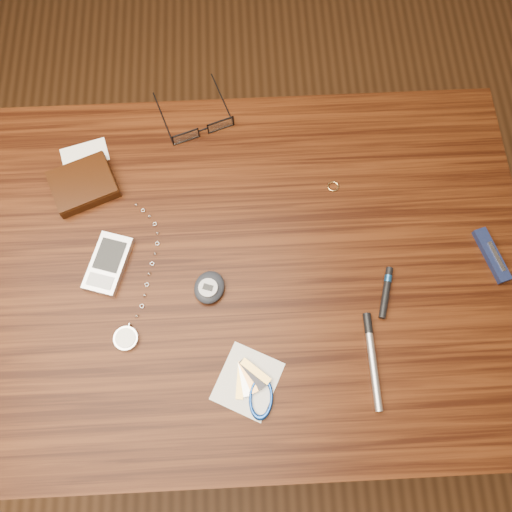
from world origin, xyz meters
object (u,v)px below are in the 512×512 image
at_px(desk, 247,283).
at_px(pocket_watch, 127,333).
at_px(wallet_and_card, 83,184).
at_px(pda_phone, 108,264).
at_px(notepad_keys, 254,389).
at_px(silver_pen, 372,353).
at_px(pedometer, 209,287).
at_px(pocket_knife, 492,255).
at_px(eyeglasses, 202,128).

relative_size(desk, pocket_watch, 3.75).
bearing_deg(wallet_and_card, pda_phone, -71.59).
xyz_separation_m(notepad_keys, silver_pen, (0.19, 0.05, 0.00)).
relative_size(pedometer, silver_pen, 0.46).
bearing_deg(silver_pen, pda_phone, 158.19).
distance_m(pda_phone, notepad_keys, 0.33).
bearing_deg(pedometer, desk, 29.62).
height_order(wallet_and_card, pedometer, same).
distance_m(pocket_knife, silver_pen, 0.28).
relative_size(desk, notepad_keys, 7.64).
xyz_separation_m(pda_phone, pedometer, (0.17, -0.05, 0.00)).
bearing_deg(notepad_keys, pda_phone, 137.61).
distance_m(eyeglasses, pda_phone, 0.31).
distance_m(desk, pda_phone, 0.26).
distance_m(eyeglasses, pocket_watch, 0.41).
relative_size(wallet_and_card, eyeglasses, 1.04).
height_order(notepad_keys, silver_pen, silver_pen).
distance_m(wallet_and_card, pocket_knife, 0.74).
xyz_separation_m(wallet_and_card, pda_phone, (0.05, -0.15, -0.00)).
relative_size(pedometer, notepad_keys, 0.55).
distance_m(wallet_and_card, pocket_watch, 0.29).
xyz_separation_m(eyeglasses, pocket_watch, (-0.13, -0.39, -0.01)).
height_order(wallet_and_card, notepad_keys, wallet_and_card).
height_order(eyeglasses, pocket_watch, eyeglasses).
bearing_deg(silver_pen, eyeglasses, 121.82).
bearing_deg(silver_pen, pedometer, 154.94).
bearing_deg(desk, pedometer, -150.38).
relative_size(eyeglasses, pocket_knife, 1.56).
bearing_deg(pocket_watch, pedometer, 27.33).
bearing_deg(wallet_and_card, pocket_knife, -13.39).
height_order(notepad_keys, pocket_knife, pocket_knife).
distance_m(pocket_watch, pocket_knife, 0.64).
distance_m(desk, pedometer, 0.13).
height_order(pedometer, silver_pen, pedometer).
bearing_deg(pocket_knife, notepad_keys, -154.19).
relative_size(pda_phone, notepad_keys, 0.91).
bearing_deg(notepad_keys, silver_pen, 13.57).
height_order(desk, silver_pen, silver_pen).
distance_m(pedometer, pocket_knife, 0.50).
xyz_separation_m(eyeglasses, notepad_keys, (0.08, -0.48, -0.01)).
xyz_separation_m(pedometer, pocket_knife, (0.49, 0.04, -0.00)).
relative_size(wallet_and_card, silver_pen, 1.06).
bearing_deg(notepad_keys, desk, 91.24).
relative_size(pedometer, pocket_knife, 0.70).
height_order(eyeglasses, silver_pen, eyeglasses).
bearing_deg(pocket_watch, desk, 28.07).
distance_m(eyeglasses, pocket_knife, 0.57).
xyz_separation_m(notepad_keys, pocket_knife, (0.43, 0.21, 0.00)).
xyz_separation_m(pocket_watch, pda_phone, (-0.04, 0.12, 0.00)).
xyz_separation_m(pocket_watch, pocket_knife, (0.63, 0.11, 0.00)).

